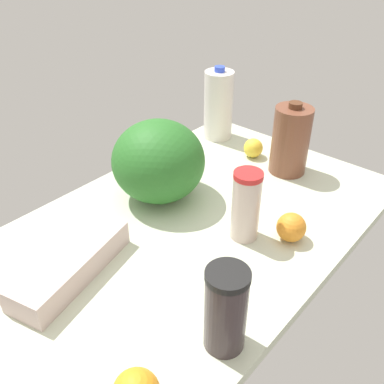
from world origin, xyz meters
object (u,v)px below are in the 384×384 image
object	(u,v)px
milk_jug	(218,105)
tumbler_cup	(246,206)
watermelon	(158,161)
orange_far_back	(291,227)
egg_carton	(70,264)
lemon_beside_bowl	(253,148)
chocolate_milk_jug	(291,140)
shaker_bottle	(226,310)

from	to	relation	value
milk_jug	tumbler_cup	bearing A→B (deg)	44.79
watermelon	orange_far_back	bearing A→B (deg)	100.97
egg_carton	tumbler_cup	bearing A→B (deg)	135.64
milk_jug	tumbler_cup	world-z (taller)	milk_jug
lemon_beside_bowl	egg_carton	bearing A→B (deg)	0.22
chocolate_milk_jug	shaker_bottle	distance (cm)	72.06
milk_jug	lemon_beside_bowl	world-z (taller)	milk_jug
milk_jug	watermelon	xyz separation A→B (cm)	(43.23, 11.88, -0.69)
chocolate_milk_jug	tumbler_cup	xyz separation A→B (cm)	(37.24, 8.85, -1.34)
milk_jug	chocolate_milk_jug	bearing A→B (deg)	81.30
chocolate_milk_jug	lemon_beside_bowl	size ratio (longest dim) A/B	3.58
egg_carton	watermelon	distance (cm)	39.33
milk_jug	watermelon	bearing A→B (deg)	15.36
egg_carton	orange_far_back	size ratio (longest dim) A/B	4.16
egg_carton	tumbler_cup	size ratio (longest dim) A/B	1.65
egg_carton	chocolate_milk_jug	world-z (taller)	chocolate_milk_jug
egg_carton	tumbler_cup	world-z (taller)	tumbler_cup
egg_carton	chocolate_milk_jug	xyz separation A→B (cm)	(-75.75, 13.66, 7.89)
milk_jug	shaker_bottle	bearing A→B (deg)	38.88
egg_carton	watermelon	world-z (taller)	watermelon
tumbler_cup	lemon_beside_bowl	size ratio (longest dim) A/B	2.93
chocolate_milk_jug	egg_carton	bearing A→B (deg)	-10.22
egg_carton	lemon_beside_bowl	distance (cm)	76.40
watermelon	shaker_bottle	bearing A→B (deg)	57.85
egg_carton	lemon_beside_bowl	xyz separation A→B (cm)	(-76.40, -0.29, 0.08)
chocolate_milk_jug	lemon_beside_bowl	world-z (taller)	chocolate_milk_jug
milk_jug	chocolate_milk_jug	distance (cm)	33.58
tumbler_cup	orange_far_back	world-z (taller)	tumbler_cup
shaker_bottle	lemon_beside_bowl	size ratio (longest dim) A/B	2.88
watermelon	lemon_beside_bowl	distance (cm)	40.42
shaker_bottle	tumbler_cup	size ratio (longest dim) A/B	0.98
lemon_beside_bowl	orange_far_back	distance (cm)	45.14
egg_carton	shaker_bottle	world-z (taller)	shaker_bottle
milk_jug	chocolate_milk_jug	xyz separation A→B (cm)	(5.08, 33.16, -1.49)
watermelon	lemon_beside_bowl	xyz separation A→B (cm)	(-38.81, 7.33, -8.61)
chocolate_milk_jug	tumbler_cup	world-z (taller)	chocolate_milk_jug
egg_carton	orange_far_back	world-z (taller)	orange_far_back
shaker_bottle	tumbler_cup	world-z (taller)	tumbler_cup
milk_jug	watermelon	size ratio (longest dim) A/B	1.00
milk_jug	orange_far_back	xyz separation A→B (cm)	(35.46, 51.97, -8.78)
milk_jug	orange_far_back	bearing A→B (deg)	55.69
milk_jug	watermelon	world-z (taller)	milk_jug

